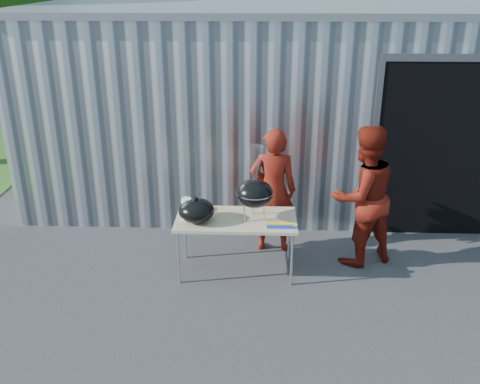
{
  "coord_description": "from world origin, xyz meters",
  "views": [
    {
      "loc": [
        0.45,
        -5.5,
        3.6
      ],
      "look_at": [
        0.23,
        0.63,
        1.05
      ],
      "focal_mm": 40.0,
      "sensor_mm": 36.0,
      "label": 1
    }
  ],
  "objects_px": {
    "folding_table": "(236,221)",
    "person_cook": "(273,191)",
    "person_bystander": "(363,196)",
    "kettle_grill": "(255,188)"
  },
  "relations": [
    {
      "from": "kettle_grill",
      "to": "person_bystander",
      "type": "relative_size",
      "value": 0.51
    },
    {
      "from": "person_cook",
      "to": "person_bystander",
      "type": "distance_m",
      "value": 1.18
    },
    {
      "from": "kettle_grill",
      "to": "person_cook",
      "type": "relative_size",
      "value": 0.54
    },
    {
      "from": "folding_table",
      "to": "person_bystander",
      "type": "xyz_separation_m",
      "value": [
        1.61,
        0.33,
        0.22
      ]
    },
    {
      "from": "folding_table",
      "to": "person_cook",
      "type": "height_order",
      "value": "person_cook"
    },
    {
      "from": "folding_table",
      "to": "person_bystander",
      "type": "height_order",
      "value": "person_bystander"
    },
    {
      "from": "person_bystander",
      "to": "kettle_grill",
      "type": "bearing_deg",
      "value": -10.56
    },
    {
      "from": "folding_table",
      "to": "kettle_grill",
      "type": "relative_size",
      "value": 1.59
    },
    {
      "from": "folding_table",
      "to": "kettle_grill",
      "type": "distance_m",
      "value": 0.51
    },
    {
      "from": "person_cook",
      "to": "person_bystander",
      "type": "bearing_deg",
      "value": 166.25
    }
  ]
}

